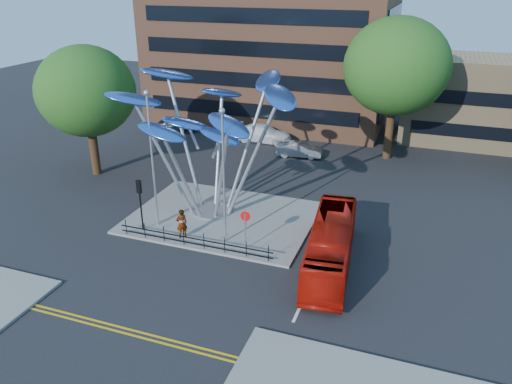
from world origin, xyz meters
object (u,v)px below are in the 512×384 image
at_px(street_lamp_left, 151,149).
at_px(no_entry_sign_island, 245,224).
at_px(leaf_sculpture, 209,115).
at_px(parked_car_right, 263,133).
at_px(tree_left, 86,91).
at_px(pedestrian, 182,224).
at_px(parked_car_mid, 299,150).
at_px(street_lamp_right, 223,165).
at_px(tree_right, 396,67).
at_px(traffic_light_island, 140,195).
at_px(red_bus, 331,245).
at_px(parked_car_left, 178,125).

distance_m(street_lamp_left, no_entry_sign_island, 7.47).
height_order(leaf_sculpture, parked_car_right, leaf_sculpture).
distance_m(tree_left, pedestrian, 15.10).
bearing_deg(parked_car_mid, street_lamp_right, 172.08).
height_order(tree_right, leaf_sculpture, tree_right).
height_order(tree_right, traffic_light_island, tree_right).
bearing_deg(parked_car_mid, red_bus, -166.77).
xyz_separation_m(no_entry_sign_island, red_bus, (5.04, 0.12, -0.50)).
bearing_deg(tree_right, pedestrian, -117.59).
distance_m(traffic_light_island, pedestrian, 3.19).
height_order(street_lamp_right, traffic_light_island, street_lamp_right).
bearing_deg(no_entry_sign_island, tree_right, 72.88).
distance_m(traffic_light_island, parked_car_left, 22.27).
distance_m(red_bus, parked_car_left, 28.91).
height_order(tree_right, pedestrian, tree_right).
bearing_deg(street_lamp_right, pedestrian, -169.47).
height_order(tree_right, tree_left, tree_right).
xyz_separation_m(tree_right, street_lamp_right, (-7.50, -19.00, -2.94)).
distance_m(tree_right, traffic_light_island, 24.06).
bearing_deg(parked_car_right, tree_right, -93.69).
bearing_deg(street_lamp_left, no_entry_sign_island, -8.61).
distance_m(street_lamp_right, no_entry_sign_island, 3.64).
bearing_deg(parked_car_right, parked_car_left, 87.67).
height_order(street_lamp_left, parked_car_right, street_lamp_left).
height_order(red_bus, parked_car_right, red_bus).
relative_size(traffic_light_island, no_entry_sign_island, 1.40).
distance_m(tree_right, parked_car_mid, 10.73).
relative_size(red_bus, parked_car_right, 1.68).
height_order(street_lamp_right, parked_car_right, street_lamp_right).
xyz_separation_m(street_lamp_left, parked_car_left, (-8.97, 19.50, -4.67)).
bearing_deg(no_entry_sign_island, street_lamp_left, 171.39).
bearing_deg(leaf_sculpture, no_entry_sign_island, -45.67).
bearing_deg(leaf_sculpture, parked_car_left, 124.95).
distance_m(tree_right, no_entry_sign_island, 21.31).
relative_size(traffic_light_island, parked_car_left, 0.85).
xyz_separation_m(traffic_light_island, pedestrian, (2.81, 0.00, -1.51)).
bearing_deg(pedestrian, red_bus, 136.27).
bearing_deg(red_bus, parked_car_mid, 104.66).
xyz_separation_m(leaf_sculpture, parked_car_mid, (2.65, 12.90, -6.21)).
distance_m(street_lamp_right, traffic_light_island, 6.05).
distance_m(street_lamp_right, pedestrian, 4.84).
bearing_deg(street_lamp_right, parked_car_mid, 89.70).
height_order(tree_right, red_bus, tree_right).
bearing_deg(street_lamp_right, traffic_light_island, -174.81).
height_order(street_lamp_left, street_lamp_right, street_lamp_left).
distance_m(street_lamp_right, parked_car_left, 24.79).
xyz_separation_m(tree_left, parked_car_right, (10.09, 12.68, -5.98)).
relative_size(tree_left, leaf_sculpture, 0.81).
distance_m(tree_right, pedestrian, 23.07).
relative_size(pedestrian, parked_car_right, 0.34).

